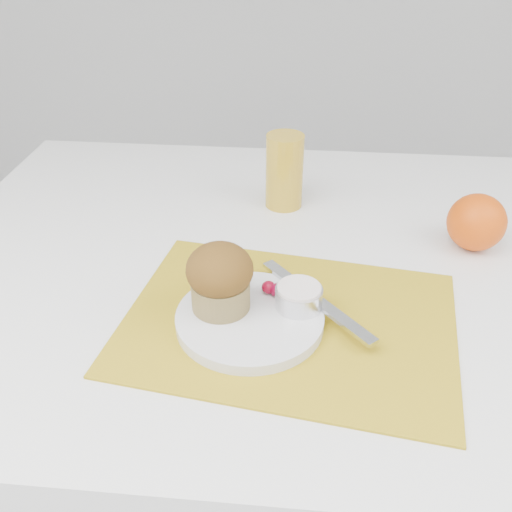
# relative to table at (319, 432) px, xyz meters

# --- Properties ---
(table) EXTENTS (1.20, 0.80, 0.75)m
(table) POSITION_rel_table_xyz_m (0.00, 0.00, 0.00)
(table) COLOR white
(table) RESTS_ON ground
(placemat) EXTENTS (0.44, 0.35, 0.00)m
(placemat) POSITION_rel_table_xyz_m (-0.06, -0.15, 0.38)
(placemat) COLOR #BA9919
(placemat) RESTS_ON table
(plate) EXTENTS (0.22, 0.22, 0.01)m
(plate) POSITION_rel_table_xyz_m (-0.11, -0.16, 0.39)
(plate) COLOR silver
(plate) RESTS_ON placemat
(ramekin) EXTENTS (0.06, 0.06, 0.03)m
(ramekin) POSITION_rel_table_xyz_m (-0.05, -0.14, 0.41)
(ramekin) COLOR silver
(ramekin) RESTS_ON plate
(cream) EXTENTS (0.06, 0.06, 0.01)m
(cream) POSITION_rel_table_xyz_m (-0.05, -0.14, 0.42)
(cream) COLOR white
(cream) RESTS_ON ramekin
(raspberry_near) EXTENTS (0.02, 0.02, 0.02)m
(raspberry_near) POSITION_rel_table_xyz_m (-0.09, -0.11, 0.40)
(raspberry_near) COLOR #610213
(raspberry_near) RESTS_ON plate
(raspberry_far) EXTENTS (0.02, 0.02, 0.02)m
(raspberry_far) POSITION_rel_table_xyz_m (-0.08, -0.12, 0.40)
(raspberry_far) COLOR #5C021A
(raspberry_far) RESTS_ON plate
(butter_knife) EXTENTS (0.14, 0.16, 0.01)m
(butter_knife) POSITION_rel_table_xyz_m (-0.03, -0.13, 0.40)
(butter_knife) COLOR silver
(butter_knife) RESTS_ON plate
(orange) EXTENTS (0.08, 0.08, 0.08)m
(orange) POSITION_rel_table_xyz_m (0.20, 0.05, 0.42)
(orange) COLOR #E85108
(orange) RESTS_ON table
(juice_glass) EXTENTS (0.07, 0.07, 0.12)m
(juice_glass) POSITION_rel_table_xyz_m (-0.08, 0.16, 0.44)
(juice_glass) COLOR gold
(juice_glass) RESTS_ON table
(muffin) EXTENTS (0.08, 0.08, 0.09)m
(muffin) POSITION_rel_table_xyz_m (-0.14, -0.15, 0.44)
(muffin) COLOR olive
(muffin) RESTS_ON plate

